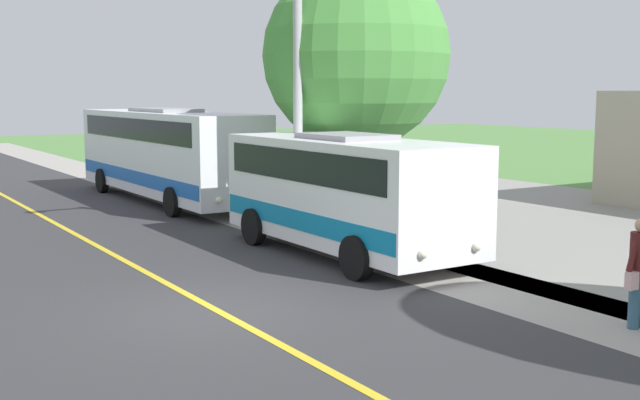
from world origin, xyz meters
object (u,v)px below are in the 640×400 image
(shuttle_bus_front, at_px, (346,188))
(pedestrian_with_bags, at_px, (640,269))
(street_light_pole, at_px, (293,84))
(transit_bus_rear, at_px, (166,150))
(tree_curbside, at_px, (356,56))

(shuttle_bus_front, relative_size, pedestrian_with_bags, 4.08)
(pedestrian_with_bags, height_order, street_light_pole, street_light_pole)
(shuttle_bus_front, relative_size, transit_bus_rear, 0.64)
(shuttle_bus_front, xyz_separation_m, pedestrian_with_bags, (-0.67, 7.22, -0.58))
(transit_bus_rear, relative_size, street_light_pole, 1.60)
(pedestrian_with_bags, relative_size, street_light_pole, 0.25)
(shuttle_bus_front, distance_m, pedestrian_with_bags, 7.28)
(shuttle_bus_front, relative_size, tree_curbside, 0.98)
(street_light_pole, bearing_deg, shuttle_bus_front, 83.62)
(street_light_pole, xyz_separation_m, tree_curbside, (-2.54, -0.83, 0.81))
(shuttle_bus_front, distance_m, tree_curbside, 5.70)
(shuttle_bus_front, bearing_deg, transit_bus_rear, -89.77)
(pedestrian_with_bags, bearing_deg, shuttle_bus_front, -84.67)
(street_light_pole, bearing_deg, pedestrian_with_bags, 91.96)
(transit_bus_rear, height_order, tree_curbside, tree_curbside)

